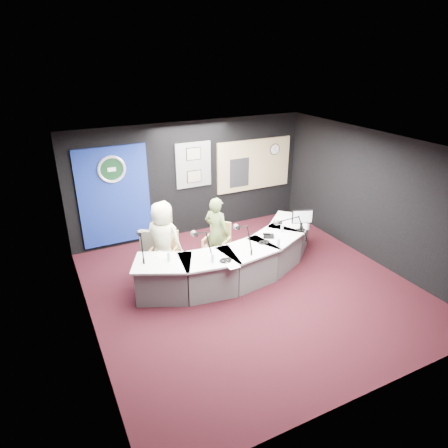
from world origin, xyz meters
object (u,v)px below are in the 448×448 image
broadcast_desk (236,259)px  person_woman (216,233)px  armchair_right (217,243)px  armchair_left (164,253)px  person_man (163,240)px

broadcast_desk → person_woman: size_ratio=2.88×
armchair_right → person_woman: size_ratio=0.68×
armchair_left → person_woman: person_woman is taller
armchair_left → person_man: (0.00, 0.00, 0.28)m
broadcast_desk → armchair_right: 0.61m
armchair_right → person_man: (-1.14, 0.07, 0.29)m
broadcast_desk → armchair_right: size_ratio=4.24×
broadcast_desk → armchair_right: armchair_right is taller
armchair_right → person_woman: 0.25m
person_woman → armchair_right: bearing=-0.0°
broadcast_desk → person_man: 1.53m
person_man → person_woman: person_man is taller
armchair_left → armchair_right: size_ratio=1.01×
armchair_left → person_man: 0.28m
armchair_right → person_woman: bearing=0.0°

